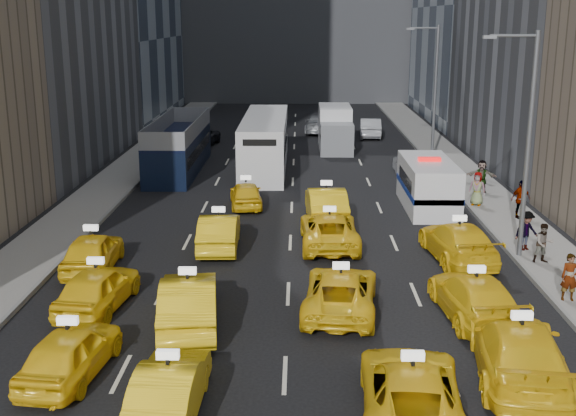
% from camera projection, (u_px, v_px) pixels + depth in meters
% --- Properties ---
extents(ground, '(160.00, 160.00, 0.00)m').
position_uv_depth(ground, '(283.00, 414.00, 17.79)').
color(ground, black).
rests_on(ground, ground).
extents(sidewalk_west, '(3.00, 90.00, 0.15)m').
position_uv_depth(sidewalk_west, '(113.00, 183.00, 42.09)').
color(sidewalk_west, gray).
rests_on(sidewalk_west, ground).
extents(sidewalk_east, '(3.00, 90.00, 0.15)m').
position_uv_depth(sidewalk_east, '(474.00, 185.00, 41.78)').
color(sidewalk_east, gray).
rests_on(sidewalk_east, ground).
extents(curb_west, '(0.15, 90.00, 0.18)m').
position_uv_depth(curb_west, '(138.00, 183.00, 42.07)').
color(curb_west, slate).
rests_on(curb_west, ground).
extents(curb_east, '(0.15, 90.00, 0.18)m').
position_uv_depth(curb_east, '(449.00, 184.00, 41.79)').
color(curb_east, slate).
rests_on(curb_east, ground).
extents(streetlight_near, '(2.15, 0.22, 9.00)m').
position_uv_depth(streetlight_near, '(526.00, 138.00, 27.99)').
color(streetlight_near, '#595B60').
rests_on(streetlight_near, ground).
extents(streetlight_far, '(2.15, 0.22, 9.00)m').
position_uv_depth(streetlight_far, '(433.00, 89.00, 47.32)').
color(streetlight_far, '#595B60').
rests_on(streetlight_far, ground).
extents(taxi_4, '(2.18, 4.35, 1.42)m').
position_uv_depth(taxi_4, '(70.00, 352.00, 19.45)').
color(taxi_4, yellow).
rests_on(taxi_4, ground).
extents(taxi_5, '(1.57, 4.26, 1.39)m').
position_uv_depth(taxi_5, '(169.00, 389.00, 17.58)').
color(taxi_5, yellow).
rests_on(taxi_5, ground).
extents(taxi_6, '(2.84, 5.40, 1.45)m').
position_uv_depth(taxi_6, '(411.00, 391.00, 17.40)').
color(taxi_6, yellow).
rests_on(taxi_6, ground).
extents(taxi_7, '(3.02, 5.85, 1.62)m').
position_uv_depth(taxi_7, '(519.00, 351.00, 19.31)').
color(taxi_7, yellow).
rests_on(taxi_7, ground).
extents(taxi_8, '(2.29, 4.52, 1.48)m').
position_uv_depth(taxi_8, '(98.00, 288.00, 24.03)').
color(taxi_8, yellow).
rests_on(taxi_8, ground).
extents(taxi_9, '(2.31, 5.13, 1.63)m').
position_uv_depth(taxi_9, '(189.00, 302.00, 22.63)').
color(taxi_9, yellow).
rests_on(taxi_9, ground).
extents(taxi_10, '(2.82, 5.20, 1.39)m').
position_uv_depth(taxi_10, '(341.00, 292.00, 23.81)').
color(taxi_10, yellow).
rests_on(taxi_10, ground).
extents(taxi_11, '(2.50, 5.24, 1.47)m').
position_uv_depth(taxi_11, '(475.00, 297.00, 23.24)').
color(taxi_11, yellow).
rests_on(taxi_11, ground).
extents(taxi_12, '(1.88, 4.40, 1.48)m').
position_uv_depth(taxi_12, '(93.00, 252.00, 27.73)').
color(taxi_12, yellow).
rests_on(taxi_12, ground).
extents(taxi_13, '(1.76, 4.60, 1.50)m').
position_uv_depth(taxi_13, '(219.00, 232.00, 30.30)').
color(taxi_13, yellow).
rests_on(taxi_13, ground).
extents(taxi_14, '(2.47, 5.16, 1.42)m').
position_uv_depth(taxi_14, '(329.00, 230.00, 30.67)').
color(taxi_14, yellow).
rests_on(taxi_14, ground).
extents(taxi_15, '(2.69, 5.46, 1.53)m').
position_uv_depth(taxi_15, '(458.00, 242.00, 28.89)').
color(taxi_15, yellow).
rests_on(taxi_15, ground).
extents(taxi_16, '(2.02, 4.04, 1.32)m').
position_uv_depth(taxi_16, '(246.00, 194.00, 37.05)').
color(taxi_16, yellow).
rests_on(taxi_16, ground).
extents(taxi_17, '(2.02, 5.11, 1.66)m').
position_uv_depth(taxi_17, '(326.00, 204.00, 34.43)').
color(taxi_17, yellow).
rests_on(taxi_17, ground).
extents(nypd_van, '(2.68, 6.26, 2.64)m').
position_uv_depth(nypd_van, '(428.00, 185.00, 36.65)').
color(nypd_van, silver).
rests_on(nypd_van, ground).
extents(double_decker, '(3.56, 11.57, 3.31)m').
position_uv_depth(double_decker, '(179.00, 145.00, 45.50)').
color(double_decker, black).
rests_on(double_decker, ground).
extents(city_bus, '(2.87, 12.92, 3.33)m').
position_uv_depth(city_bus, '(265.00, 143.00, 46.48)').
color(city_bus, silver).
rests_on(city_bus, ground).
extents(box_truck, '(2.40, 6.79, 3.09)m').
position_uv_depth(box_truck, '(335.00, 129.00, 53.18)').
color(box_truck, white).
rests_on(box_truck, ground).
extents(misc_car_0, '(2.16, 4.91, 1.57)m').
position_uv_depth(misc_car_0, '(415.00, 166.00, 43.47)').
color(misc_car_0, '#96989D').
rests_on(misc_car_0, ground).
extents(misc_car_1, '(2.99, 5.37, 1.42)m').
position_uv_depth(misc_car_1, '(200.00, 136.00, 54.76)').
color(misc_car_1, black).
rests_on(misc_car_1, ground).
extents(misc_car_2, '(2.67, 5.40, 1.51)m').
position_uv_depth(misc_car_2, '(319.00, 124.00, 60.80)').
color(misc_car_2, gray).
rests_on(misc_car_2, ground).
extents(misc_car_3, '(2.34, 4.79, 1.57)m').
position_uv_depth(misc_car_3, '(266.00, 124.00, 60.58)').
color(misc_car_3, black).
rests_on(misc_car_3, ground).
extents(misc_car_4, '(1.93, 4.79, 1.55)m').
position_uv_depth(misc_car_4, '(370.00, 128.00, 58.72)').
color(misc_car_4, '#A3A6AB').
rests_on(misc_car_4, ground).
extents(pedestrian_0, '(0.63, 0.45, 1.64)m').
position_uv_depth(pedestrian_0, '(570.00, 277.00, 24.34)').
color(pedestrian_0, gray).
rests_on(pedestrian_0, sidewalk_east).
extents(pedestrian_1, '(0.80, 0.49, 1.58)m').
position_uv_depth(pedestrian_1, '(544.00, 243.00, 28.11)').
color(pedestrian_1, gray).
rests_on(pedestrian_1, sidewalk_east).
extents(pedestrian_2, '(1.15, 0.80, 1.65)m').
position_uv_depth(pedestrian_2, '(526.00, 231.00, 29.65)').
color(pedestrian_2, gray).
rests_on(pedestrian_2, sidewalk_east).
extents(pedestrian_3, '(1.19, 0.84, 1.85)m').
position_uv_depth(pedestrian_3, '(521.00, 199.00, 34.37)').
color(pedestrian_3, gray).
rests_on(pedestrian_3, sidewalk_east).
extents(pedestrian_4, '(0.96, 0.77, 1.73)m').
position_uv_depth(pedestrian_4, '(477.00, 189.00, 36.75)').
color(pedestrian_4, gray).
rests_on(pedestrian_4, sidewalk_east).
extents(pedestrian_5, '(1.71, 0.97, 1.78)m').
position_uv_depth(pedestrian_5, '(481.00, 176.00, 39.52)').
color(pedestrian_5, gray).
rests_on(pedestrian_5, sidewalk_east).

